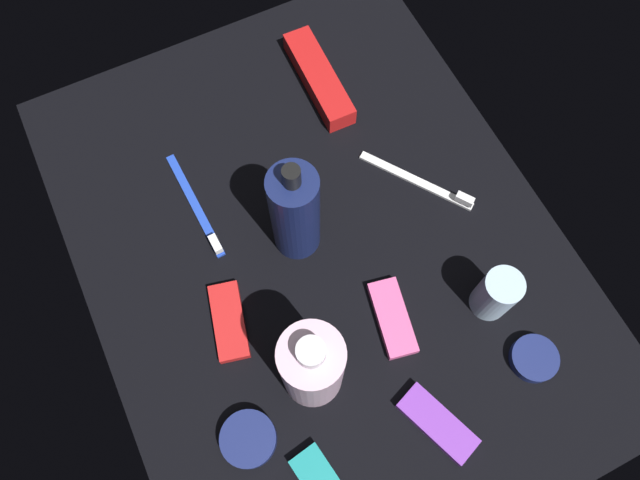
{
  "coord_description": "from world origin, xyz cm",
  "views": [
    {
      "loc": [
        26.39,
        -12.91,
        77.93
      ],
      "look_at": [
        0.0,
        0.0,
        3.0
      ],
      "focal_mm": 33.28,
      "sensor_mm": 36.0,
      "label": 1
    }
  ],
  "objects_px": {
    "snack_bar_red": "(229,321)",
    "cream_tin_right": "(534,358)",
    "toothpaste_box_red": "(319,78)",
    "cream_tin_left": "(248,439)",
    "lotion_bottle": "(295,213)",
    "toothbrush_white": "(423,183)",
    "snack_bar_pink": "(392,318)",
    "snack_bar_purple": "(437,423)",
    "toothbrush_blue": "(198,210)",
    "bodywash_bottle": "(312,367)",
    "deodorant_stick": "(496,294)"
  },
  "relations": [
    {
      "from": "snack_bar_red",
      "to": "cream_tin_right",
      "type": "relative_size",
      "value": 1.69
    },
    {
      "from": "lotion_bottle",
      "to": "toothbrush_white",
      "type": "relative_size",
      "value": 1.31
    },
    {
      "from": "deodorant_stick",
      "to": "snack_bar_red",
      "type": "relative_size",
      "value": 0.83
    },
    {
      "from": "cream_tin_left",
      "to": "cream_tin_right",
      "type": "height_order",
      "value": "cream_tin_left"
    },
    {
      "from": "lotion_bottle",
      "to": "snack_bar_pink",
      "type": "relative_size",
      "value": 1.93
    },
    {
      "from": "cream_tin_left",
      "to": "toothpaste_box_red",
      "type": "bearing_deg",
      "value": 144.71
    },
    {
      "from": "lotion_bottle",
      "to": "snack_bar_purple",
      "type": "xyz_separation_m",
      "value": [
        0.3,
        0.05,
        -0.08
      ]
    },
    {
      "from": "deodorant_stick",
      "to": "toothbrush_white",
      "type": "distance_m",
      "value": 0.2
    },
    {
      "from": "lotion_bottle",
      "to": "snack_bar_pink",
      "type": "distance_m",
      "value": 0.19
    },
    {
      "from": "toothbrush_white",
      "to": "cream_tin_left",
      "type": "relative_size",
      "value": 2.21
    },
    {
      "from": "toothbrush_blue",
      "to": "snack_bar_red",
      "type": "relative_size",
      "value": 1.73
    },
    {
      "from": "toothbrush_blue",
      "to": "cream_tin_left",
      "type": "distance_m",
      "value": 0.32
    },
    {
      "from": "toothbrush_blue",
      "to": "toothpaste_box_red",
      "type": "relative_size",
      "value": 1.02
    },
    {
      "from": "toothpaste_box_red",
      "to": "toothbrush_white",
      "type": "bearing_deg",
      "value": 16.25
    },
    {
      "from": "toothbrush_blue",
      "to": "lotion_bottle",
      "type": "bearing_deg",
      "value": 47.89
    },
    {
      "from": "bodywash_bottle",
      "to": "snack_bar_pink",
      "type": "height_order",
      "value": "bodywash_bottle"
    },
    {
      "from": "snack_bar_red",
      "to": "cream_tin_left",
      "type": "height_order",
      "value": "cream_tin_left"
    },
    {
      "from": "lotion_bottle",
      "to": "toothbrush_white",
      "type": "height_order",
      "value": "lotion_bottle"
    },
    {
      "from": "cream_tin_right",
      "to": "snack_bar_red",
      "type": "bearing_deg",
      "value": -123.08
    },
    {
      "from": "toothbrush_blue",
      "to": "snack_bar_red",
      "type": "height_order",
      "value": "toothbrush_blue"
    },
    {
      "from": "toothpaste_box_red",
      "to": "snack_bar_pink",
      "type": "height_order",
      "value": "toothpaste_box_red"
    },
    {
      "from": "snack_bar_purple",
      "to": "cream_tin_left",
      "type": "height_order",
      "value": "cream_tin_left"
    },
    {
      "from": "bodywash_bottle",
      "to": "snack_bar_pink",
      "type": "distance_m",
      "value": 0.15
    },
    {
      "from": "snack_bar_red",
      "to": "snack_bar_pink",
      "type": "bearing_deg",
      "value": 78.74
    },
    {
      "from": "cream_tin_right",
      "to": "deodorant_stick",
      "type": "bearing_deg",
      "value": -172.67
    },
    {
      "from": "toothbrush_blue",
      "to": "cream_tin_right",
      "type": "bearing_deg",
      "value": 38.8
    },
    {
      "from": "bodywash_bottle",
      "to": "snack_bar_purple",
      "type": "xyz_separation_m",
      "value": [
        0.12,
        0.11,
        -0.08
      ]
    },
    {
      "from": "bodywash_bottle",
      "to": "toothpaste_box_red",
      "type": "bearing_deg",
      "value": 153.01
    },
    {
      "from": "snack_bar_purple",
      "to": "cream_tin_left",
      "type": "relative_size",
      "value": 1.49
    },
    {
      "from": "lotion_bottle",
      "to": "snack_bar_pink",
      "type": "xyz_separation_m",
      "value": [
        0.16,
        0.06,
        -0.08
      ]
    },
    {
      "from": "toothpaste_box_red",
      "to": "cream_tin_right",
      "type": "height_order",
      "value": "toothpaste_box_red"
    },
    {
      "from": "cream_tin_right",
      "to": "bodywash_bottle",
      "type": "bearing_deg",
      "value": -111.55
    },
    {
      "from": "toothpaste_box_red",
      "to": "cream_tin_right",
      "type": "distance_m",
      "value": 0.51
    },
    {
      "from": "snack_bar_red",
      "to": "cream_tin_left",
      "type": "xyz_separation_m",
      "value": [
        0.15,
        -0.04,
        0.0
      ]
    },
    {
      "from": "snack_bar_red",
      "to": "cream_tin_left",
      "type": "distance_m",
      "value": 0.15
    },
    {
      "from": "toothpaste_box_red",
      "to": "snack_bar_pink",
      "type": "xyz_separation_m",
      "value": [
        0.38,
        -0.08,
        -0.01
      ]
    },
    {
      "from": "toothbrush_white",
      "to": "snack_bar_red",
      "type": "bearing_deg",
      "value": -78.77
    },
    {
      "from": "toothbrush_blue",
      "to": "toothbrush_white",
      "type": "xyz_separation_m",
      "value": [
        0.1,
        0.31,
        0.0
      ]
    },
    {
      "from": "snack_bar_purple",
      "to": "cream_tin_left",
      "type": "xyz_separation_m",
      "value": [
        -0.09,
        -0.22,
        0.0
      ]
    },
    {
      "from": "deodorant_stick",
      "to": "toothpaste_box_red",
      "type": "bearing_deg",
      "value": -173.22
    },
    {
      "from": "lotion_bottle",
      "to": "snack_bar_purple",
      "type": "height_order",
      "value": "lotion_bottle"
    },
    {
      "from": "snack_bar_purple",
      "to": "snack_bar_red",
      "type": "relative_size",
      "value": 1.0
    },
    {
      "from": "cream_tin_left",
      "to": "bodywash_bottle",
      "type": "bearing_deg",
      "value": 108.12
    },
    {
      "from": "bodywash_bottle",
      "to": "toothbrush_white",
      "type": "distance_m",
      "value": 0.33
    },
    {
      "from": "snack_bar_purple",
      "to": "snack_bar_pink",
      "type": "relative_size",
      "value": 1.0
    },
    {
      "from": "bodywash_bottle",
      "to": "cream_tin_left",
      "type": "bearing_deg",
      "value": -71.88
    },
    {
      "from": "lotion_bottle",
      "to": "cream_tin_right",
      "type": "xyz_separation_m",
      "value": [
        0.29,
        0.2,
        -0.08
      ]
    },
    {
      "from": "deodorant_stick",
      "to": "snack_bar_purple",
      "type": "height_order",
      "value": "deodorant_stick"
    },
    {
      "from": "toothpaste_box_red",
      "to": "cream_tin_left",
      "type": "xyz_separation_m",
      "value": [
        0.44,
        -0.31,
        -0.01
      ]
    },
    {
      "from": "toothbrush_blue",
      "to": "cream_tin_left",
      "type": "relative_size",
      "value": 2.59
    }
  ]
}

